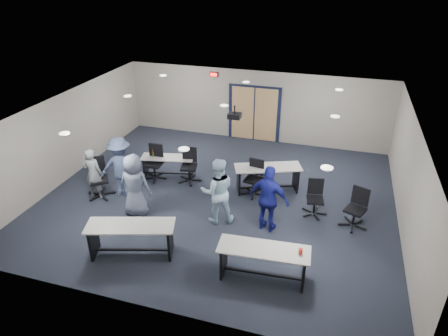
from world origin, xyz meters
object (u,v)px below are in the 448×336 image
(chair_loose_left, at_px, (99,178))
(person_navy, at_px, (269,199))
(chair_back_a, at_px, (154,163))
(table_front_left, at_px, (131,234))
(chair_back_b, at_px, (189,166))
(table_back_right, at_px, (268,174))
(table_front_right, at_px, (264,258))
(chair_back_d, at_px, (315,198))
(table_back_left, at_px, (168,163))
(person_gray, at_px, (93,174))
(chair_loose_right, at_px, (355,209))
(person_back, at_px, (121,167))
(chair_back_c, at_px, (253,178))
(person_lightblue, at_px, (218,191))
(person_plaid, at_px, (135,185))

(chair_loose_left, relative_size, person_navy, 0.65)
(chair_back_a, bearing_deg, table_front_left, -73.82)
(chair_back_a, relative_size, chair_back_b, 1.03)
(table_back_right, height_order, chair_back_b, chair_back_b)
(table_front_right, relative_size, chair_back_d, 1.99)
(table_back_left, relative_size, person_gray, 1.11)
(chair_back_d, distance_m, chair_loose_left, 6.23)
(chair_back_a, bearing_deg, person_navy, -23.87)
(person_navy, bearing_deg, chair_loose_right, -146.44)
(table_front_left, height_order, person_back, person_back)
(person_back, bearing_deg, chair_back_a, -129.15)
(person_navy, bearing_deg, chair_back_c, -51.53)
(table_front_left, relative_size, chair_back_c, 1.99)
(chair_loose_left, relative_size, person_back, 0.65)
(table_front_left, height_order, person_lightblue, person_lightblue)
(chair_back_b, relative_size, chair_back_d, 1.08)
(chair_back_b, height_order, chair_loose_right, chair_back_b)
(table_back_right, relative_size, chair_back_c, 1.92)
(table_front_right, bearing_deg, table_back_right, 95.84)
(chair_back_b, height_order, person_back, person_back)
(table_back_right, relative_size, person_gray, 1.32)
(chair_loose_right, height_order, person_plaid, person_plaid)
(table_front_left, xyz_separation_m, person_gray, (-2.28, 1.99, 0.22))
(table_back_left, xyz_separation_m, chair_back_c, (2.91, -0.34, 0.07))
(person_gray, distance_m, person_plaid, 1.63)
(table_front_right, distance_m, table_back_right, 3.82)
(table_front_left, bearing_deg, chair_back_d, 19.77)
(table_back_left, distance_m, chair_loose_left, 2.24)
(table_front_left, bearing_deg, person_navy, 16.62)
(person_navy, bearing_deg, person_back, 6.92)
(table_back_left, relative_size, chair_back_c, 1.62)
(table_back_left, height_order, chair_back_c, chair_back_c)
(table_front_right, distance_m, chair_back_a, 5.49)
(chair_back_b, height_order, person_lightblue, person_lightblue)
(chair_back_b, bearing_deg, person_navy, -43.87)
(chair_back_b, distance_m, person_gray, 2.86)
(table_back_right, xyz_separation_m, chair_back_c, (-0.35, -0.36, -0.01))
(table_front_right, relative_size, table_back_right, 0.97)
(person_plaid, relative_size, person_back, 0.98)
(chair_loose_right, relative_size, person_navy, 0.59)
(chair_loose_left, bearing_deg, table_front_left, -80.50)
(chair_loose_right, xyz_separation_m, person_navy, (-2.15, -0.79, 0.38))
(table_back_left, distance_m, table_back_right, 3.26)
(person_navy, bearing_deg, chair_back_d, -122.98)
(table_front_left, xyz_separation_m, person_lightblue, (1.52, 1.91, 0.35))
(chair_loose_right, xyz_separation_m, person_back, (-6.62, -0.29, 0.38))
(chair_back_a, distance_m, chair_back_b, 1.14)
(table_front_right, height_order, chair_back_b, chair_back_b)
(chair_back_b, xyz_separation_m, chair_back_d, (3.97, -0.74, -0.04))
(chair_back_a, bearing_deg, person_gray, -127.93)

